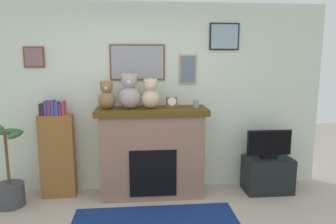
{
  "coord_description": "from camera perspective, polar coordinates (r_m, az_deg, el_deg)",
  "views": [
    {
      "loc": [
        -0.02,
        -2.41,
        1.86
      ],
      "look_at": [
        0.36,
        1.7,
        1.15
      ],
      "focal_mm": 33.62,
      "sensor_mm": 36.0,
      "label": 1
    }
  ],
  "objects": [
    {
      "name": "television",
      "position": [
        4.58,
        17.86,
        -5.62
      ],
      "size": [
        0.62,
        0.14,
        0.39
      ],
      "color": "black",
      "rests_on": "tv_stand"
    },
    {
      "name": "fireplace",
      "position": [
        4.29,
        -2.9,
        -7.17
      ],
      "size": [
        1.47,
        0.55,
        1.21
      ],
      "color": "#8F6854",
      "rests_on": "ground_plane"
    },
    {
      "name": "tv_stand",
      "position": [
        4.71,
        17.57,
        -10.74
      ],
      "size": [
        0.65,
        0.4,
        0.49
      ],
      "primitive_type": "cube",
      "color": "black",
      "rests_on": "ground_plane"
    },
    {
      "name": "teddy_bear_tan",
      "position": [
        4.12,
        -3.17,
        3.12
      ],
      "size": [
        0.24,
        0.24,
        0.39
      ],
      "color": "beige",
      "rests_on": "fireplace"
    },
    {
      "name": "bookshelf",
      "position": [
        4.47,
        -19.44,
        -7.0
      ],
      "size": [
        0.45,
        0.16,
        1.32
      ],
      "color": "brown",
      "rests_on": "ground_plane"
    },
    {
      "name": "mantel_clock",
      "position": [
        4.15,
        0.66,
        1.71
      ],
      "size": [
        0.14,
        0.1,
        0.15
      ],
      "color": "brown",
      "rests_on": "fireplace"
    },
    {
      "name": "potted_plant",
      "position": [
        4.51,
        -26.84,
        -11.28
      ],
      "size": [
        0.46,
        0.53,
        1.1
      ],
      "color": "#3F3F44",
      "rests_on": "ground_plane"
    },
    {
      "name": "back_wall",
      "position": [
        4.44,
        -5.01,
        2.59
      ],
      "size": [
        5.2,
        0.15,
        2.6
      ],
      "color": "silver",
      "rests_on": "ground_plane"
    },
    {
      "name": "candle_jar",
      "position": [
        4.2,
        5.12,
        1.45
      ],
      "size": [
        0.08,
        0.08,
        0.1
      ],
      "primitive_type": "cylinder",
      "color": "gray",
      "rests_on": "fireplace"
    },
    {
      "name": "teddy_bear_cream",
      "position": [
        4.11,
        -7.0,
        3.5
      ],
      "size": [
        0.29,
        0.29,
        0.47
      ],
      "color": "#A29394",
      "rests_on": "fireplace"
    },
    {
      "name": "teddy_bear_brown",
      "position": [
        4.13,
        -11.05,
        2.82
      ],
      "size": [
        0.23,
        0.23,
        0.37
      ],
      "color": "olive",
      "rests_on": "fireplace"
    }
  ]
}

